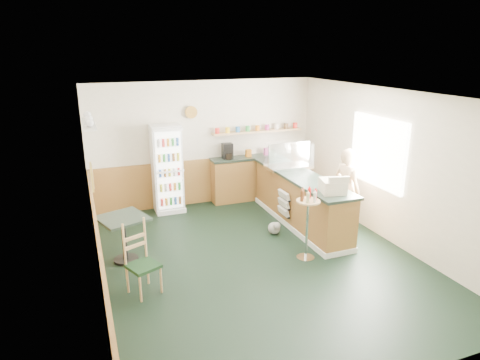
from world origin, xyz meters
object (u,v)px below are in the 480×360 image
drinks_fridge (167,169)px  condiment_stand (308,215)px  cash_register (333,186)px  cafe_table (124,230)px  display_case (289,156)px  cafe_chair (142,255)px  shopkeeper (347,190)px

drinks_fridge → condiment_stand: (1.66, -2.99, -0.15)m
cash_register → cafe_table: (-3.40, 0.74, -0.58)m
display_case → cafe_chair: display_case is taller
drinks_fridge → shopkeeper: size_ratio=1.16×
cafe_table → display_case: bearing=14.5°
condiment_stand → cafe_table: 2.98m
shopkeeper → cafe_table: bearing=73.4°
condiment_stand → cafe_chair: size_ratio=1.13×
shopkeeper → drinks_fridge: bearing=39.4°
drinks_fridge → cafe_chair: size_ratio=1.75×
cash_register → shopkeeper: (0.70, 0.57, -0.33)m
cafe_table → shopkeeper: bearing=-2.3°
cash_register → cafe_chair: (-3.26, -0.25, -0.57)m
condiment_stand → display_case: bearing=72.2°
display_case → cafe_table: (-3.40, -0.88, -0.72)m
cash_register → condiment_stand: 0.73m
drinks_fridge → condiment_stand: drinks_fridge is taller
drinks_fridge → display_case: drinks_fridge is taller
cash_register → cafe_table: 3.53m
drinks_fridge → display_case: 2.55m
shopkeeper → condiment_stand: bearing=107.9°
display_case → shopkeeper: (0.70, -1.04, -0.47)m
cash_register → shopkeeper: bearing=53.7°
display_case → cafe_chair: (-3.26, -1.87, -0.71)m
cash_register → condiment_stand: bearing=-143.7°
drinks_fridge → condiment_stand: 3.42m
display_case → cafe_chair: 3.82m
display_case → shopkeeper: bearing=-56.1°
drinks_fridge → cash_register: bearing=-50.6°
shopkeeper → cafe_table: (-4.10, 0.17, -0.25)m
cafe_chair → cash_register: bearing=-19.2°
shopkeeper → condiment_stand: (-1.30, -0.81, -0.02)m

